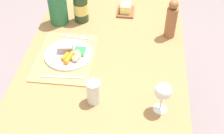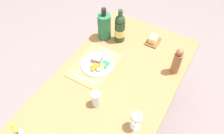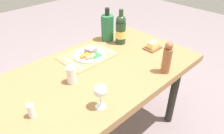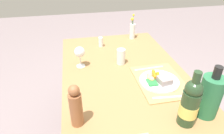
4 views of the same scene
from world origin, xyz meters
name	(u,v)px [view 3 (image 3 of 4)]	position (x,y,z in m)	size (l,w,h in m)	color
dining_table	(98,80)	(0.00, 0.00, 0.63)	(1.45, 0.81, 0.71)	#9D7448
placemat	(88,56)	(-0.07, -0.19, 0.72)	(0.39, 0.29, 0.01)	tan
dinner_plate	(90,54)	(-0.08, -0.18, 0.73)	(0.24, 0.24, 0.05)	silver
fork	(105,49)	(-0.23, -0.17, 0.72)	(0.01, 0.17, 0.01)	silver
knife	(72,64)	(0.08, -0.18, 0.72)	(0.01, 0.21, 0.01)	silver
butter_dish	(153,46)	(-0.52, 0.07, 0.74)	(0.13, 0.10, 0.06)	brown
cooler_bottle	(107,27)	(-0.38, -0.30, 0.83)	(0.10, 0.10, 0.28)	#2A6E45
salt_shaker	(31,111)	(0.51, 0.09, 0.75)	(0.04, 0.04, 0.08)	white
pepper_mill	(167,58)	(-0.31, 0.33, 0.82)	(0.06, 0.06, 0.22)	#965B39
water_tumbler	(72,76)	(0.20, -0.01, 0.76)	(0.06, 0.06, 0.11)	silver
wine_bottle	(121,30)	(-0.41, -0.18, 0.83)	(0.08, 0.08, 0.29)	#264025
wine_glass	(100,91)	(0.21, 0.28, 0.82)	(0.07, 0.07, 0.15)	white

